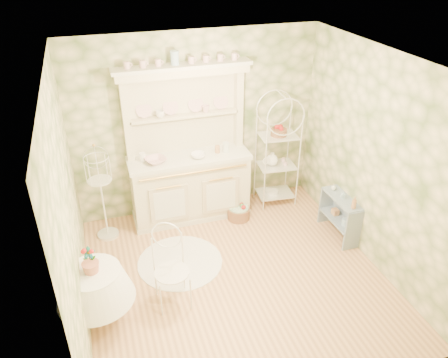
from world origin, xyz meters
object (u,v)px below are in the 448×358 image
object	(u,v)px
floor_basket	(239,211)
cafe_chair	(172,270)
kitchen_dresser	(189,147)
round_table	(96,294)
birdcage_stand	(101,191)
side_shelf	(339,218)
bakers_rack	(278,150)

from	to	relation	value
floor_basket	cafe_chair	bearing A→B (deg)	-132.97
kitchen_dresser	cafe_chair	distance (m)	1.93
round_table	birdcage_stand	xyz separation A→B (m)	(0.21, 1.58, 0.34)
round_table	floor_basket	size ratio (longest dim) A/B	2.12
kitchen_dresser	round_table	size ratio (longest dim) A/B	2.87
kitchen_dresser	side_shelf	distance (m)	2.35
kitchen_dresser	birdcage_stand	world-z (taller)	kitchen_dresser
bakers_rack	floor_basket	distance (m)	1.10
bakers_rack	floor_basket	bearing A→B (deg)	-152.82
bakers_rack	cafe_chair	size ratio (longest dim) A/B	1.85
bakers_rack	side_shelf	bearing A→B (deg)	-59.47
kitchen_dresser	cafe_chair	bearing A→B (deg)	-110.58
kitchen_dresser	birdcage_stand	xyz separation A→B (m)	(-1.27, -0.15, -0.40)
side_shelf	floor_basket	distance (m)	1.48
bakers_rack	birdcage_stand	world-z (taller)	bakers_rack
side_shelf	round_table	bearing A→B (deg)	-171.60
bakers_rack	birdcage_stand	bearing A→B (deg)	-171.73
side_shelf	kitchen_dresser	bearing A→B (deg)	147.25
bakers_rack	round_table	bearing A→B (deg)	-143.47
kitchen_dresser	side_shelf	size ratio (longest dim) A/B	3.50
side_shelf	floor_basket	bearing A→B (deg)	144.41
cafe_chair	floor_basket	world-z (taller)	cafe_chair
bakers_rack	side_shelf	world-z (taller)	bakers_rack
birdcage_stand	bakers_rack	bearing A→B (deg)	2.60
floor_basket	side_shelf	bearing A→B (deg)	-33.72
kitchen_dresser	bakers_rack	size ratio (longest dim) A/B	1.25
kitchen_dresser	bakers_rack	distance (m)	1.39
kitchen_dresser	floor_basket	distance (m)	1.26
kitchen_dresser	birdcage_stand	size ratio (longest dim) A/B	1.54
kitchen_dresser	floor_basket	xyz separation A→B (m)	(0.66, -0.31, -1.02)
side_shelf	birdcage_stand	world-z (taller)	birdcage_stand
round_table	floor_basket	distance (m)	2.58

